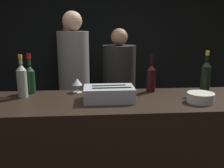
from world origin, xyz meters
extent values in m
cube|color=black|center=(0.00, 2.56, 1.40)|extent=(6.40, 0.06, 2.80)
cube|color=black|center=(0.00, 0.34, 0.55)|extent=(2.23, 0.68, 1.10)
cube|color=#B7BABF|center=(-0.03, 0.32, 1.15)|extent=(0.39, 0.24, 0.11)
cylinder|color=black|center=(-0.01, 0.28, 1.18)|extent=(0.30, 0.07, 0.07)
cylinder|color=black|center=(-0.03, 0.36, 1.18)|extent=(0.27, 0.08, 0.06)
cylinder|color=silver|center=(0.66, 0.22, 1.13)|extent=(0.20, 0.20, 0.07)
cylinder|color=gray|center=(0.66, 0.22, 1.16)|extent=(0.17, 0.17, 0.01)
cylinder|color=silver|center=(-0.29, 0.59, 1.10)|extent=(0.08, 0.08, 0.00)
cylinder|color=silver|center=(-0.29, 0.59, 1.13)|extent=(0.01, 0.01, 0.06)
cone|color=silver|center=(-0.29, 0.59, 1.19)|extent=(0.09, 0.09, 0.06)
cylinder|color=#143319|center=(-0.69, 0.61, 1.19)|extent=(0.08, 0.08, 0.19)
cone|color=#143319|center=(-0.69, 0.61, 1.32)|extent=(0.08, 0.08, 0.05)
cylinder|color=#143319|center=(-0.69, 0.61, 1.39)|extent=(0.03, 0.03, 0.10)
cylinder|color=maroon|center=(-0.69, 0.61, 1.42)|extent=(0.04, 0.04, 0.05)
cylinder|color=black|center=(0.36, 0.57, 1.20)|extent=(0.08, 0.08, 0.20)
cone|color=black|center=(0.36, 0.57, 1.32)|extent=(0.08, 0.08, 0.05)
cylinder|color=black|center=(0.36, 0.57, 1.39)|extent=(0.03, 0.03, 0.09)
cylinder|color=black|center=(0.36, 0.57, 1.41)|extent=(0.03, 0.03, 0.04)
cylinder|color=black|center=(0.83, 0.51, 1.21)|extent=(0.08, 0.08, 0.23)
cone|color=black|center=(0.83, 0.51, 1.35)|extent=(0.08, 0.08, 0.05)
cylinder|color=black|center=(0.83, 0.51, 1.42)|extent=(0.03, 0.03, 0.08)
cylinder|color=gold|center=(0.83, 0.51, 1.44)|extent=(0.03, 0.03, 0.04)
cylinder|color=#9EA899|center=(-0.72, 0.48, 1.21)|extent=(0.08, 0.08, 0.22)
cone|color=#9EA899|center=(-0.72, 0.48, 1.35)|extent=(0.08, 0.08, 0.05)
cylinder|color=#9EA899|center=(-0.72, 0.48, 1.41)|extent=(0.03, 0.03, 0.08)
cylinder|color=gold|center=(-0.72, 0.48, 1.43)|extent=(0.03, 0.03, 0.03)
cube|color=black|center=(-0.36, 1.19, 0.42)|extent=(0.25, 0.19, 0.85)
cylinder|color=slate|center=(-0.36, 1.19, 1.23)|extent=(0.34, 0.34, 0.77)
sphere|color=tan|center=(-0.36, 1.19, 1.72)|extent=(0.21, 0.21, 0.21)
cube|color=black|center=(0.19, 1.58, 0.37)|extent=(0.31, 0.23, 0.74)
cylinder|color=black|center=(0.19, 1.58, 1.09)|extent=(0.42, 0.42, 0.69)
sphere|color=tan|center=(0.19, 1.58, 1.54)|extent=(0.21, 0.21, 0.21)
cube|color=black|center=(-0.47, 2.22, 0.39)|extent=(0.24, 0.18, 0.79)
cylinder|color=#334766|center=(-0.47, 2.22, 1.15)|extent=(0.33, 0.33, 0.72)
sphere|color=#997051|center=(-0.47, 2.22, 1.62)|extent=(0.21, 0.21, 0.21)
camera|label=1|loc=(-0.15, -1.54, 1.66)|focal=40.00mm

